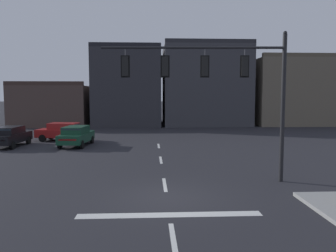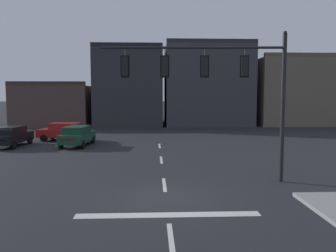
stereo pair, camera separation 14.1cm
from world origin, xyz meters
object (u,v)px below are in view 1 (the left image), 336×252
at_px(car_lot_middle, 10,136).
at_px(car_lot_farside, 76,135).
at_px(signal_mast_near_side, 220,78).
at_px(car_lot_nearside, 63,131).

relative_size(car_lot_middle, car_lot_farside, 0.99).
bearing_deg(car_lot_middle, signal_mast_near_side, -39.06).
height_order(car_lot_nearside, car_lot_middle, same).
height_order(signal_mast_near_side, car_lot_farside, signal_mast_near_side).
height_order(car_lot_nearside, car_lot_farside, same).
distance_m(signal_mast_near_side, car_lot_middle, 19.10).
bearing_deg(signal_mast_near_side, car_lot_farside, 128.06).
distance_m(car_lot_middle, car_lot_farside, 5.24).
relative_size(car_lot_nearside, car_lot_farside, 1.01).
distance_m(car_lot_nearside, car_lot_farside, 3.72).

